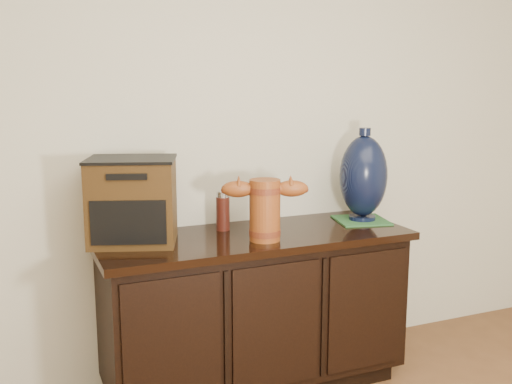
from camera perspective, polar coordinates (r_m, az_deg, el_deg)
name	(u,v)px	position (r m, az deg, el deg)	size (l,w,h in m)	color
sideboard	(254,309)	(2.90, -0.18, -11.09)	(1.46, 0.56, 0.75)	black
terracotta_vessel	(265,206)	(2.65, 0.85, -1.37)	(0.39, 0.19, 0.27)	brown
tv_radio	(133,201)	(2.66, -11.67, -0.83)	(0.45, 0.41, 0.38)	#39240E
green_mat	(361,220)	(3.09, 9.99, -2.66)	(0.25, 0.25, 0.01)	#2B602F
lamp_base	(363,177)	(3.05, 10.19, 1.46)	(0.29, 0.29, 0.46)	black
spray_can	(223,211)	(2.85, -3.17, -1.83)	(0.06, 0.06, 0.19)	maroon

